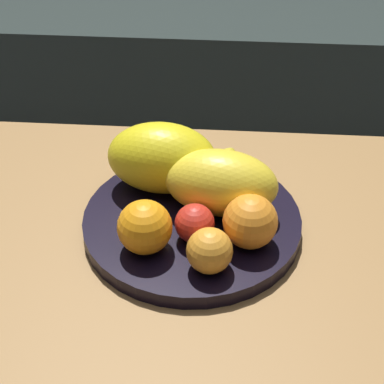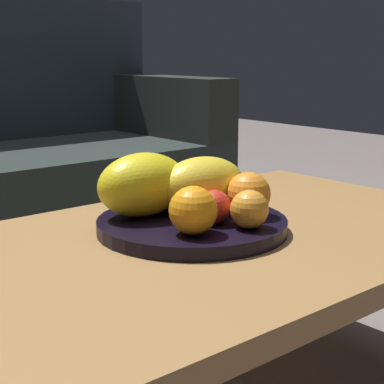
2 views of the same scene
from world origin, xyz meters
The scene contains 10 objects.
coffee_table centered at (0.00, 0.00, 0.35)m, with size 1.18×0.68×0.38m.
couch centered at (-0.04, 1.13, 0.30)m, with size 1.70×0.70×0.90m.
fruit_bowl centered at (0.01, 0.04, 0.40)m, with size 0.35×0.35×0.03m, color black.
melon_large_front centered at (0.05, 0.06, 0.46)m, with size 0.18×0.11×0.11m, color yellow.
melon_smaller_beside centered at (-0.05, 0.12, 0.47)m, with size 0.18×0.12×0.12m, color yellow.
orange_front centered at (-0.06, -0.04, 0.45)m, with size 0.08×0.08×0.08m, color orange.
orange_left centered at (0.10, -0.02, 0.45)m, with size 0.08×0.08×0.08m, color orange.
orange_back centered at (0.04, -0.07, 0.44)m, with size 0.07×0.07×0.07m, color orange.
apple_front centered at (0.02, -0.01, 0.44)m, with size 0.06×0.06×0.06m, color red.
banana_bunch centered at (0.02, 0.12, 0.44)m, with size 0.17×0.15×0.06m.
Camera 1 is at (0.06, -0.74, 1.07)m, focal length 59.27 mm.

